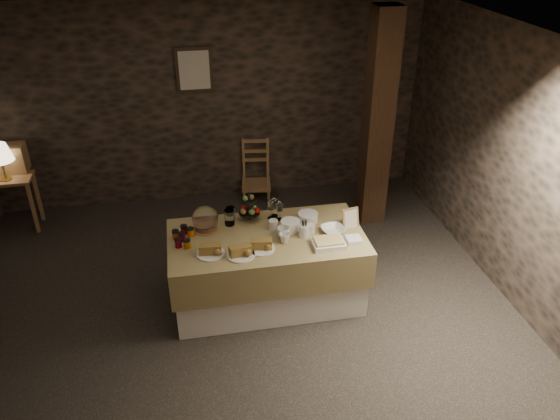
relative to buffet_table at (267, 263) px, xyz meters
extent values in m
cube|color=black|center=(-0.34, -0.13, -0.43)|extent=(5.50, 5.00, 0.01)
cube|color=black|center=(-0.34, 2.37, 0.87)|extent=(5.50, 0.02, 2.60)
cube|color=black|center=(2.41, -0.13, 0.87)|extent=(0.02, 5.00, 2.60)
cube|color=beige|center=(-0.34, -0.13, 2.17)|extent=(5.50, 5.00, 0.01)
cube|color=silver|center=(0.00, 0.00, -0.08)|extent=(1.81, 0.93, 0.71)
cube|color=olive|center=(0.00, 0.00, 0.13)|extent=(1.88, 1.00, 0.38)
cube|color=#996B3F|center=(-2.84, 1.93, 0.24)|extent=(0.64, 0.37, 0.04)
cube|color=#996B3F|center=(-2.55, 1.78, -0.10)|extent=(0.04, 0.04, 0.65)
cube|color=#996B3F|center=(-2.55, 2.09, -0.10)|extent=(0.04, 0.04, 0.65)
cylinder|color=#A7873A|center=(-2.79, 1.88, 0.27)|extent=(0.13, 0.13, 0.02)
cylinder|color=#A7873A|center=(-2.79, 1.88, 0.38)|extent=(0.02, 0.02, 0.24)
cube|color=#996B3F|center=(-2.79, 2.11, 0.43)|extent=(0.42, 0.26, 0.34)
cube|color=#996B3F|center=(0.21, 2.15, -0.22)|extent=(0.43, 0.41, 0.05)
cube|color=#996B3F|center=(0.21, 2.30, 0.20)|extent=(0.36, 0.08, 0.36)
cube|color=black|center=(1.56, 1.37, 0.87)|extent=(0.30, 0.30, 2.60)
cube|color=#302318|center=(-0.49, 2.34, 1.32)|extent=(0.45, 0.03, 0.55)
cube|color=beige|center=(-0.49, 2.31, 1.32)|extent=(0.37, 0.01, 0.47)
cylinder|color=white|center=(0.25, 0.07, 0.37)|extent=(0.19, 0.19, 0.10)
cylinder|color=white|center=(0.46, 0.21, 0.36)|extent=(0.20, 0.20, 0.08)
cylinder|color=white|center=(0.35, -0.07, 0.38)|extent=(0.10, 0.10, 0.12)
imported|color=white|center=(0.15, -0.04, 0.37)|extent=(0.14, 0.14, 0.10)
imported|color=white|center=(0.15, -0.14, 0.37)|extent=(0.11, 0.11, 0.10)
cylinder|color=white|center=(0.09, 0.12, 0.36)|extent=(0.09, 0.09, 0.09)
cylinder|color=white|center=(0.43, -0.02, 0.36)|extent=(0.08, 0.08, 0.09)
imported|color=white|center=(0.64, -0.05, 0.34)|extent=(0.26, 0.26, 0.05)
cylinder|color=#996B3F|center=(-0.56, 0.24, 0.32)|extent=(0.26, 0.26, 0.01)
cylinder|color=brown|center=(-0.56, 0.24, 0.36)|extent=(0.22, 0.22, 0.07)
sphere|color=white|center=(-0.56, 0.24, 0.44)|extent=(0.26, 0.26, 0.26)
cylinder|color=black|center=(-0.12, 0.34, 0.47)|extent=(0.02, 0.02, 0.31)
cylinder|color=black|center=(-0.12, 0.34, 0.40)|extent=(0.22, 0.22, 0.01)
cylinder|color=black|center=(-0.12, 0.34, 0.53)|extent=(0.15, 0.15, 0.01)
sphere|color=#5A823A|center=(-0.06, 0.37, 0.43)|extent=(0.06, 0.06, 0.06)
sphere|color=#9D0D03|center=(-0.16, 0.38, 0.43)|extent=(0.06, 0.06, 0.06)
sphere|color=#5A823A|center=(-0.10, 0.28, 0.43)|extent=(0.06, 0.06, 0.06)
sphere|color=brown|center=(-0.18, 0.31, 0.43)|extent=(0.06, 0.06, 0.06)
sphere|color=#9D0D03|center=(-0.05, 0.30, 0.43)|extent=(0.06, 0.06, 0.06)
cylinder|color=white|center=(-0.55, -0.21, 0.32)|extent=(0.26, 0.26, 0.01)
cube|color=brown|center=(-0.55, -0.21, 0.38)|extent=(0.21, 0.11, 0.09)
cylinder|color=white|center=(-0.29, -0.28, 0.32)|extent=(0.26, 0.26, 0.01)
cube|color=brown|center=(-0.29, -0.28, 0.38)|extent=(0.21, 0.13, 0.09)
cylinder|color=white|center=(-0.09, -0.21, 0.32)|extent=(0.26, 0.26, 0.01)
cube|color=brown|center=(-0.09, -0.21, 0.38)|extent=(0.21, 0.12, 0.09)
cylinder|color=#630210|center=(-0.79, 0.07, 0.35)|extent=(0.06, 0.06, 0.07)
cylinder|color=#BF5E04|center=(-0.75, -0.06, 0.35)|extent=(0.06, 0.06, 0.07)
cylinder|color=#630210|center=(-0.83, -0.03, 0.35)|extent=(0.06, 0.06, 0.07)
cylinder|color=#BF5E04|center=(-0.71, 0.14, 0.35)|extent=(0.06, 0.06, 0.07)
cylinder|color=#630210|center=(-0.77, 0.20, 0.35)|extent=(0.06, 0.06, 0.07)
cylinder|color=#BF5E04|center=(-0.85, 0.12, 0.35)|extent=(0.06, 0.06, 0.07)
cube|color=white|center=(0.54, -0.27, 0.34)|extent=(0.30, 0.22, 0.05)
cube|color=#D9BB70|center=(0.54, -0.27, 0.38)|extent=(0.26, 0.18, 0.02)
cube|color=white|center=(0.79, -0.25, 0.34)|extent=(0.14, 0.14, 0.04)
cube|color=#996B3F|center=(0.84, 0.02, 0.41)|extent=(0.18, 0.10, 0.22)
cylinder|color=white|center=(-0.32, 0.28, 0.40)|extent=(0.10, 0.10, 0.16)
cylinder|color=white|center=(-0.31, 0.37, 0.39)|extent=(0.09, 0.09, 0.14)
camera|label=1|loc=(-0.69, -4.37, 3.12)|focal=35.00mm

